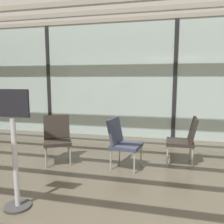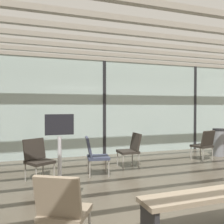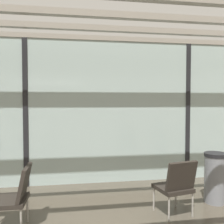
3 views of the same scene
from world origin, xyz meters
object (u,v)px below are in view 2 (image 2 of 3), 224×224
Objects in this scene: lounge_chair_2 at (94,153)px; lounge_chair_7 at (62,207)px; lounge_chair_1 at (204,143)px; lounge_chair_6 at (131,148)px; trash_bin at (219,142)px; lounge_chair_4 at (37,157)px; info_sign at (60,163)px; waiting_bench at (197,203)px; parked_airplane at (69,100)px.

lounge_chair_2 is 3.05m from lounge_chair_7.
lounge_chair_1 is 1.00× the size of lounge_chair_7.
trash_bin is at bearing 98.72° from lounge_chair_6.
trash_bin is at bearing -69.39° from lounge_chair_2.
info_sign is at bearing -109.33° from lounge_chair_4.
lounge_chair_7 is at bearing -96.41° from info_sign.
lounge_chair_1 is 1.00× the size of lounge_chair_2.
waiting_bench is at bearing -153.06° from lounge_chair_7.
parked_airplane is at bearing -69.98° from lounge_chair_7.
lounge_chair_4 is at bearing -171.48° from trash_bin.
info_sign is (-0.99, -1.57, 0.18)m from lounge_chair_2.
parked_airplane is 7.48m from lounge_chair_2.
lounge_chair_6 is 0.58× the size of waiting_bench.
info_sign is (-2.08, -1.99, 0.18)m from lounge_chair_6.
info_sign reaches higher than lounge_chair_2.
lounge_chair_2 is 1.24m from lounge_chair_4.
lounge_chair_4 is 1.61m from info_sign.
parked_airplane is at bearing -91.46° from waiting_bench.
lounge_chair_1 is at bearing 24.67° from info_sign.
lounge_chair_7 reaches higher than waiting_bench.
lounge_chair_6 is at bearing -172.54° from trash_bin.
parked_airplane is 16.19× the size of lounge_chair_2.
info_sign is at bearing 12.30° from lounge_chair_1.
info_sign is (0.14, 1.26, 0.18)m from lounge_chair_7.
lounge_chair_4 is 0.58× the size of waiting_bench.
parked_airplane is 16.19× the size of lounge_chair_6.
lounge_chair_2 is at bearing -4.76° from lounge_chair_1.
waiting_bench is (1.65, -0.09, -0.13)m from lounge_chair_7.
info_sign reaches higher than lounge_chair_6.
parked_airplane is 16.19× the size of lounge_chair_7.
trash_bin is (0.88, 0.38, -0.06)m from lounge_chair_1.
lounge_chair_6 is at bearing -86.58° from parked_airplane.
lounge_chair_1 is at bearing -68.24° from parked_airplane.
trash_bin is (5.54, 0.83, -0.06)m from lounge_chair_4.
lounge_chair_6 reaches higher than trash_bin.
lounge_chair_6 reaches higher than waiting_bench.
lounge_chair_4 is 1.01× the size of trash_bin.
parked_airplane is at bearing 119.15° from trash_bin.
lounge_chair_1 is 1.00× the size of lounge_chair_4.
info_sign is at bearing -42.49° from waiting_bench.
lounge_chair_2 is 1.01× the size of trash_bin.
info_sign is (-5.29, -2.41, 0.25)m from trash_bin.
parked_airplane is at bearing 46.94° from lounge_chair_4.
trash_bin reaches higher than waiting_bench.
lounge_chair_6 is (2.33, 0.41, 0.00)m from lounge_chair_4.
waiting_bench is at bearing -160.41° from lounge_chair_2.
lounge_chair_4 is at bearing -78.77° from lounge_chair_6.
trash_bin is (5.43, 3.67, -0.06)m from lounge_chair_7.
lounge_chair_4 reaches higher than waiting_bench.
parked_airplane is 16.38× the size of trash_bin.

